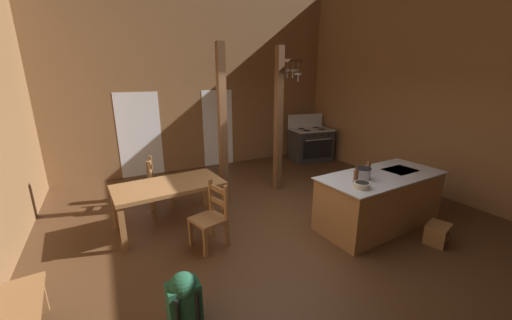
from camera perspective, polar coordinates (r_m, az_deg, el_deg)
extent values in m
cube|color=#4C301C|center=(5.03, 4.86, -13.50)|extent=(8.14, 8.54, 0.10)
cube|color=brown|center=(7.97, -10.49, 15.16)|extent=(8.14, 0.14, 4.65)
cube|color=brown|center=(7.13, 32.48, 12.86)|extent=(0.14, 8.54, 4.65)
cube|color=white|center=(7.70, -21.65, 4.51)|extent=(1.00, 0.01, 2.05)
cube|color=white|center=(8.14, -7.39, 6.11)|extent=(0.84, 0.01, 2.05)
cube|color=olive|center=(5.31, 22.81, -7.29)|extent=(2.15, 1.02, 0.87)
cube|color=#B7BABF|center=(5.16, 23.35, -2.72)|extent=(2.21, 1.09, 0.02)
cube|color=black|center=(5.53, 26.27, -1.74)|extent=(0.54, 0.43, 0.00)
cube|color=black|center=(5.70, 18.90, -9.50)|extent=(1.99, 0.16, 0.10)
cube|color=#2A2A2A|center=(8.76, 10.56, 2.84)|extent=(1.18, 0.88, 0.90)
cube|color=black|center=(8.45, 11.90, 2.06)|extent=(0.93, 0.11, 0.52)
cylinder|color=#B7BABF|center=(8.36, 12.10, 3.88)|extent=(0.82, 0.12, 0.02)
cube|color=#B7BABF|center=(8.66, 10.72, 5.83)|extent=(1.22, 0.92, 0.03)
cube|color=#B7BABF|center=(8.93, 9.59, 7.53)|extent=(1.14, 0.17, 0.40)
cylinder|color=black|center=(8.66, 12.66, 5.86)|extent=(0.22, 0.22, 0.01)
cylinder|color=black|center=(8.40, 9.82, 5.70)|extent=(0.22, 0.22, 0.01)
cylinder|color=black|center=(8.91, 11.59, 6.21)|extent=(0.22, 0.22, 0.01)
cylinder|color=black|center=(8.66, 8.80, 6.06)|extent=(0.22, 0.22, 0.01)
cylinder|color=black|center=(8.53, 13.99, 4.82)|extent=(0.05, 0.03, 0.04)
cylinder|color=black|center=(8.41, 12.75, 4.74)|extent=(0.05, 0.03, 0.04)
cylinder|color=black|center=(8.29, 11.47, 4.66)|extent=(0.05, 0.03, 0.04)
cylinder|color=black|center=(8.17, 10.16, 4.57)|extent=(0.05, 0.03, 0.04)
cube|color=brown|center=(6.21, 4.37, 7.48)|extent=(0.15, 0.15, 3.00)
cube|color=brown|center=(6.29, 6.52, 18.65)|extent=(0.63, 0.12, 0.06)
cylinder|color=#B7BABF|center=(6.25, 6.12, 17.90)|extent=(0.01, 0.01, 0.17)
cylinder|color=#B7BABF|center=(6.25, 6.09, 16.96)|extent=(0.17, 0.17, 0.04)
cylinder|color=#B7BABF|center=(6.25, 6.07, 16.22)|extent=(0.02, 0.02, 0.14)
cylinder|color=#B7BABF|center=(6.34, 7.22, 17.83)|extent=(0.01, 0.01, 0.17)
cylinder|color=#B7BABF|center=(6.34, 7.18, 16.88)|extent=(0.22, 0.22, 0.04)
cylinder|color=#B7BABF|center=(6.34, 7.16, 16.16)|extent=(0.02, 0.02, 0.14)
cylinder|color=#B7BABF|center=(6.43, 8.27, 17.46)|extent=(0.01, 0.01, 0.24)
cylinder|color=#B7BABF|center=(6.43, 8.22, 16.22)|extent=(0.17, 0.17, 0.04)
cylinder|color=#B7BABF|center=(6.43, 8.19, 15.50)|extent=(0.02, 0.02, 0.14)
cube|color=brown|center=(5.51, -6.53, 6.31)|extent=(0.14, 0.14, 3.00)
cube|color=olive|center=(5.23, 32.03, -10.77)|extent=(0.42, 0.37, 0.04)
cube|color=olive|center=(5.16, 31.29, -12.92)|extent=(0.12, 0.28, 0.26)
cube|color=olive|center=(5.44, 32.25, -11.58)|extent=(0.12, 0.28, 0.26)
cube|color=olive|center=(5.30, 31.79, -12.20)|extent=(0.38, 0.36, 0.03)
cube|color=olive|center=(4.98, -16.62, -4.79)|extent=(1.76, 1.03, 0.06)
cube|color=olive|center=(5.36, -25.68, -8.53)|extent=(0.09, 0.09, 0.68)
cube|color=olive|center=(5.69, -9.72, -5.67)|extent=(0.09, 0.09, 0.68)
cube|color=olive|center=(4.66, -24.47, -12.17)|extent=(0.09, 0.09, 0.68)
cube|color=olive|center=(5.03, -6.27, -8.55)|extent=(0.09, 0.09, 0.68)
cube|color=olive|center=(4.38, -9.28, -11.32)|extent=(0.54, 0.54, 0.04)
cube|color=olive|center=(4.26, -9.82, -15.67)|extent=(0.06, 0.06, 0.41)
cube|color=olive|center=(4.54, -12.57, -13.67)|extent=(0.06, 0.06, 0.41)
cube|color=olive|center=(4.32, -5.74, -10.93)|extent=(0.06, 0.06, 0.95)
cube|color=olive|center=(4.59, -8.68, -9.28)|extent=(0.06, 0.06, 0.95)
cube|color=olive|center=(4.30, -7.43, -5.73)|extent=(0.14, 0.38, 0.07)
cube|color=olive|center=(4.38, -7.34, -8.03)|extent=(0.14, 0.38, 0.07)
cube|color=olive|center=(5.90, -17.85, -4.49)|extent=(0.54, 0.54, 0.04)
cube|color=olive|center=(6.14, -15.74, -5.74)|extent=(0.06, 0.06, 0.41)
cube|color=olive|center=(5.79, -15.94, -7.13)|extent=(0.06, 0.06, 0.41)
cube|color=olive|center=(6.09, -19.51, -3.56)|extent=(0.06, 0.06, 0.95)
cube|color=olive|center=(5.73, -19.94, -4.82)|extent=(0.06, 0.06, 0.95)
cube|color=olive|center=(5.80, -20.06, -0.79)|extent=(0.13, 0.38, 0.07)
cube|color=olive|center=(5.85, -19.88, -2.56)|extent=(0.13, 0.38, 0.07)
cube|color=olive|center=(4.11, -37.91, -20.65)|extent=(0.31, 0.08, 0.40)
cube|color=#1E5138|center=(3.33, -13.77, -25.62)|extent=(0.32, 0.22, 0.48)
cube|color=#1E5138|center=(3.48, -14.30, -25.16)|extent=(0.22, 0.06, 0.17)
cylinder|color=black|center=(3.23, -14.98, -27.38)|extent=(0.04, 0.04, 0.38)
cylinder|color=black|center=(3.26, -11.32, -26.61)|extent=(0.04, 0.04, 0.38)
sphere|color=#1E5138|center=(3.19, -14.06, -22.67)|extent=(0.28, 0.28, 0.27)
cylinder|color=#B7BABF|center=(4.81, 19.96, -2.49)|extent=(0.25, 0.25, 0.17)
cylinder|color=black|center=(4.78, 20.06, -1.49)|extent=(0.26, 0.26, 0.01)
cylinder|color=#B7BABF|center=(4.70, 18.85, -2.28)|extent=(0.05, 0.02, 0.02)
cylinder|color=#B7BABF|center=(4.89, 21.11, -1.77)|extent=(0.05, 0.02, 0.02)
cylinder|color=#B2A893|center=(4.44, 19.88, -4.62)|extent=(0.23, 0.23, 0.08)
cylinder|color=black|center=(4.42, 19.93, -4.12)|extent=(0.19, 0.19, 0.00)
cylinder|color=#56331E|center=(5.16, 21.04, -1.26)|extent=(0.07, 0.07, 0.18)
cylinder|color=#56331E|center=(5.13, 21.18, 0.06)|extent=(0.03, 0.03, 0.06)
cylinder|color=#56331E|center=(4.60, 18.86, -3.07)|extent=(0.07, 0.07, 0.19)
cylinder|color=#56331E|center=(4.57, 19.01, -1.57)|extent=(0.03, 0.03, 0.07)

